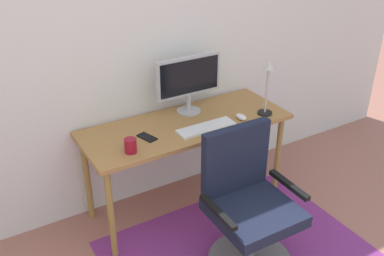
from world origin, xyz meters
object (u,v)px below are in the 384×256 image
object	(u,v)px
computer_mouse	(241,117)
office_chair	(248,215)
keyboard	(206,128)
cell_phone	(147,137)
desk	(186,132)
desk_lamp	(268,81)
monitor	(189,79)
coffee_cup	(131,146)

from	to	relation	value
computer_mouse	office_chair	xyz separation A→B (m)	(-0.35, -0.58, -0.36)
keyboard	cell_phone	world-z (taller)	keyboard
desk	desk_lamp	xyz separation A→B (m)	(0.58, -0.17, 0.34)
keyboard	cell_phone	size ratio (longest dim) A/B	3.07
desk	desk_lamp	world-z (taller)	desk_lamp
monitor	office_chair	bearing A→B (deg)	-95.33
cell_phone	keyboard	bearing A→B (deg)	-29.84
office_chair	monitor	bearing A→B (deg)	85.47
keyboard	desk_lamp	world-z (taller)	desk_lamp
keyboard	computer_mouse	xyz separation A→B (m)	(0.30, -0.00, 0.01)
desk	office_chair	distance (m)	0.78
desk_lamp	keyboard	bearing A→B (deg)	177.45
coffee_cup	keyboard	bearing A→B (deg)	2.30
desk_lamp	desk	bearing A→B (deg)	163.68
monitor	desk_lamp	xyz separation A→B (m)	(0.47, -0.32, -0.00)
desk_lamp	cell_phone	bearing A→B (deg)	172.83
keyboard	coffee_cup	xyz separation A→B (m)	(-0.58, -0.02, 0.04)
desk_lamp	office_chair	bearing A→B (deg)	-134.95
desk	monitor	size ratio (longest dim) A/B	2.94
keyboard	cell_phone	xyz separation A→B (m)	(-0.42, 0.09, -0.00)
computer_mouse	desk_lamp	bearing A→B (deg)	-5.62
keyboard	office_chair	distance (m)	0.68
computer_mouse	keyboard	bearing A→B (deg)	179.56
cell_phone	desk	bearing A→B (deg)	-8.00
coffee_cup	office_chair	size ratio (longest dim) A/B	0.10
coffee_cup	office_chair	distance (m)	0.86
keyboard	coffee_cup	distance (m)	0.58
cell_phone	desk_lamp	size ratio (longest dim) A/B	0.34
keyboard	monitor	bearing A→B (deg)	83.72
coffee_cup	office_chair	bearing A→B (deg)	-46.17
computer_mouse	office_chair	size ratio (longest dim) A/B	0.11
coffee_cup	office_chair	xyz separation A→B (m)	(0.53, -0.56, -0.39)
computer_mouse	desk_lamp	size ratio (longest dim) A/B	0.25
computer_mouse	desk_lamp	xyz separation A→B (m)	(0.21, -0.02, 0.25)
computer_mouse	coffee_cup	xyz separation A→B (m)	(-0.88, -0.02, 0.03)
desk	computer_mouse	world-z (taller)	computer_mouse
cell_phone	desk_lamp	distance (m)	0.97
keyboard	desk_lamp	distance (m)	0.57
office_chair	cell_phone	bearing A→B (deg)	119.45
coffee_cup	desk_lamp	size ratio (longest dim) A/B	0.23
keyboard	office_chair	xyz separation A→B (m)	(-0.05, -0.58, -0.35)
desk	computer_mouse	size ratio (longest dim) A/B	14.67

